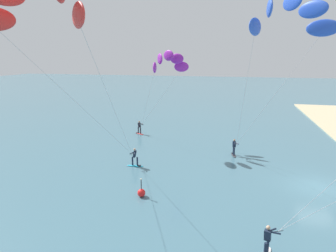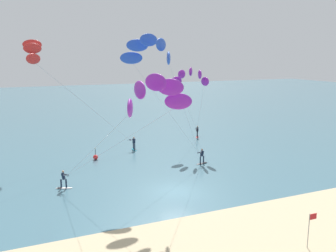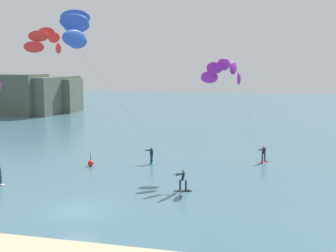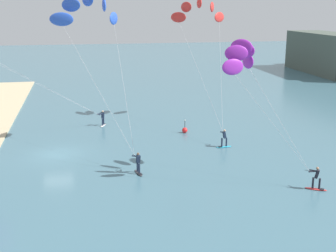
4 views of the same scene
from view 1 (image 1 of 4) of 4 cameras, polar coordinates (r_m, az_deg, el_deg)
ground_plane at (r=24.99m, az=27.43°, el=-10.64°), size 240.00×240.00×0.00m
kitesurfer_mid_water at (r=15.36m, az=-24.08°, el=19.96°), size 12.42×6.18×13.34m
kitesurfer_far_out at (r=21.46m, az=22.55°, el=18.39°), size 9.90×6.60×13.52m
kitesurfer_downwind at (r=31.17m, az=-0.20°, el=11.90°), size 6.31×7.25×10.22m
marker_buoy at (r=20.90m, az=-5.26°, el=-12.93°), size 0.56×0.56×1.38m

